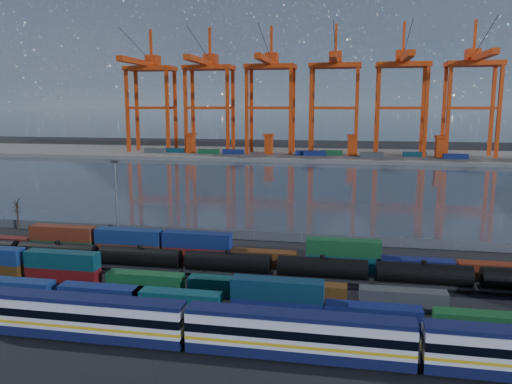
% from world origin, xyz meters
% --- Properties ---
extents(ground, '(700.00, 700.00, 0.00)m').
position_xyz_m(ground, '(0.00, 0.00, 0.00)').
color(ground, black).
rests_on(ground, ground).
extents(harbor_water, '(700.00, 700.00, 0.00)m').
position_xyz_m(harbor_water, '(0.00, 105.00, 0.01)').
color(harbor_water, '#2C3540').
rests_on(harbor_water, ground).
extents(far_quay, '(700.00, 70.00, 2.00)m').
position_xyz_m(far_quay, '(0.00, 210.00, 1.00)').
color(far_quay, '#514F4C').
rests_on(far_quay, ground).
extents(distant_mountains, '(2470.00, 1100.00, 520.00)m').
position_xyz_m(distant_mountains, '(63.02, 1600.00, 220.29)').
color(distant_mountains, '#1E2630').
rests_on(distant_mountains, ground).
extents(passenger_train, '(77.38, 3.13, 5.38)m').
position_xyz_m(passenger_train, '(14.32, -20.50, 2.70)').
color(passenger_train, silver).
rests_on(passenger_train, ground).
extents(container_row_south, '(127.48, 2.50, 5.34)m').
position_xyz_m(container_row_south, '(-10.15, -9.98, 1.78)').
color(container_row_south, '#484A4E').
rests_on(container_row_south, ground).
extents(container_row_mid, '(141.73, 2.45, 5.22)m').
position_xyz_m(container_row_mid, '(-3.03, -3.30, 1.91)').
color(container_row_mid, '#414346').
rests_on(container_row_mid, ground).
extents(container_row_north, '(142.74, 2.56, 5.46)m').
position_xyz_m(container_row_north, '(-8.82, 11.49, 2.09)').
color(container_row_north, '#0F114D').
rests_on(container_row_north, ground).
extents(tanker_string, '(138.76, 3.17, 4.54)m').
position_xyz_m(tanker_string, '(15.59, 4.69, 2.27)').
color(tanker_string, black).
rests_on(tanker_string, ground).
extents(waterfront_fence, '(160.12, 0.12, 2.20)m').
position_xyz_m(waterfront_fence, '(-0.00, 28.00, 1.00)').
color(waterfront_fence, '#595B5E').
rests_on(waterfront_fence, ground).
extents(bare_tree, '(1.90, 1.98, 7.52)m').
position_xyz_m(bare_tree, '(-54.79, 26.69, 3.71)').
color(bare_tree, black).
rests_on(bare_tree, ground).
extents(yard_light_mast, '(1.60, 0.40, 16.60)m').
position_xyz_m(yard_light_mast, '(-30.00, 26.00, 9.30)').
color(yard_light_mast, slate).
rests_on(yard_light_mast, ground).
extents(gantry_cranes, '(202.48, 52.76, 71.45)m').
position_xyz_m(gantry_cranes, '(-7.50, 203.10, 43.80)').
color(gantry_cranes, '#BF360D').
rests_on(gantry_cranes, ground).
extents(quay_containers, '(172.58, 10.99, 2.60)m').
position_xyz_m(quay_containers, '(-11.00, 195.46, 3.30)').
color(quay_containers, navy).
rests_on(quay_containers, far_quay).
extents(straddle_carriers, '(140.00, 7.00, 11.10)m').
position_xyz_m(straddle_carriers, '(-2.50, 200.00, 7.82)').
color(straddle_carriers, '#BF360D').
rests_on(straddle_carriers, far_quay).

